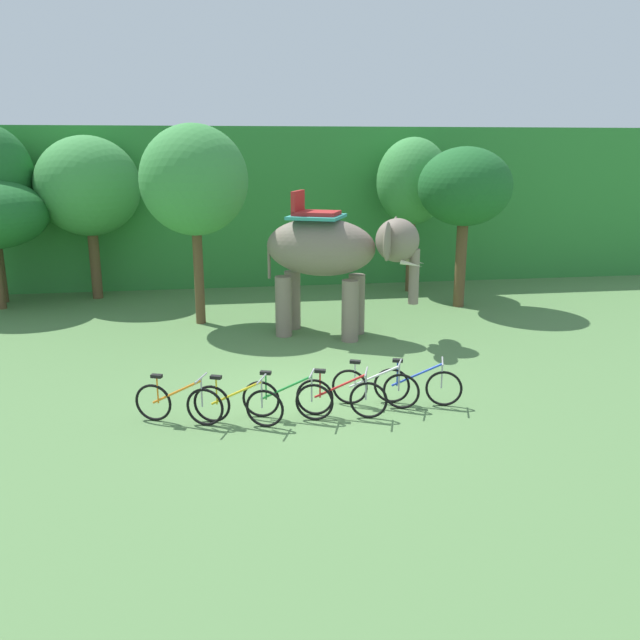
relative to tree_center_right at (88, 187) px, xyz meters
The scene contains 13 objects.
ground_plane 11.95m from the tree_center_right, 58.79° to the right, with size 80.00×80.00×0.00m, color #567F47.
foliage_hedge 7.18m from the tree_center_right, 34.12° to the left, with size 36.00×6.00×5.55m, color #338438.
tree_center_right is the anchor object (origin of this frame).
tree_far_right 5.11m from the tree_center_right, 46.98° to the right, with size 2.92×2.92×5.48m.
tree_center_left 10.57m from the tree_center_right, ahead, with size 2.43×2.43×5.19m.
tree_center 11.82m from the tree_center_right, 14.07° to the right, with size 2.82×2.82×4.89m.
elephant 9.02m from the tree_center_right, 38.24° to the right, with size 4.17×2.96×3.78m.
bike_orange 11.69m from the tree_center_right, 72.95° to the right, with size 1.62×0.74×0.92m.
bike_yellow 12.22m from the tree_center_right, 68.35° to the right, with size 1.62×0.74×0.92m.
bike_green 12.46m from the tree_center_right, 64.12° to the right, with size 1.65×0.66×0.92m.
bike_red 12.96m from the tree_center_right, 60.12° to the right, with size 1.65×0.66×0.92m.
bike_white 13.01m from the tree_center_right, 56.35° to the right, with size 1.60×0.76×0.92m.
bike_blue 13.49m from the tree_center_right, 53.33° to the right, with size 1.64×0.68×0.92m.
Camera 1 is at (-1.69, -12.13, 4.84)m, focal length 36.34 mm.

